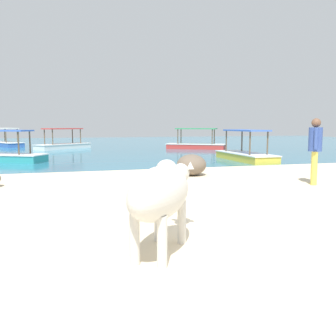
{
  "coord_description": "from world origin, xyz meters",
  "views": [
    {
      "loc": [
        -2.69,
        -4.68,
        1.49
      ],
      "look_at": [
        -0.5,
        3.0,
        0.55
      ],
      "focal_mm": 38.9,
      "sensor_mm": 36.0,
      "label": 1
    }
  ],
  "objects": [
    {
      "name": "boat_white",
      "position": [
        -2.77,
        19.02,
        0.29
      ],
      "size": [
        3.58,
        3.22,
        1.29
      ],
      "rotation": [
        0.0,
        0.0,
        0.68
      ],
      "color": "white",
      "rests_on": "water_surface"
    },
    {
      "name": "water_surface",
      "position": [
        0.0,
        22.0,
        0.0
      ],
      "size": [
        60.0,
        36.0,
        0.03
      ],
      "primitive_type": "cube",
      "color": "teal",
      "rests_on": "ground"
    },
    {
      "name": "cow",
      "position": [
        -1.65,
        -0.74,
        0.73
      ],
      "size": [
        1.32,
        1.77,
        1.05
      ],
      "rotation": [
        0.0,
        0.0,
        1.01
      ],
      "color": "beige",
      "rests_on": "sand_beach"
    },
    {
      "name": "person_standing",
      "position": [
        3.18,
        2.85,
        0.99
      ],
      "size": [
        0.33,
        0.44,
        1.62
      ],
      "rotation": [
        0.0,
        0.0,
        2.54
      ],
      "color": "#DBC64C",
      "rests_on": "sand_beach"
    },
    {
      "name": "boat_yellow",
      "position": [
        4.63,
        9.12,
        0.29
      ],
      "size": [
        1.16,
        3.67,
        1.29
      ],
      "rotation": [
        0.0,
        0.0,
        1.57
      ],
      "color": "gold",
      "rests_on": "water_surface"
    },
    {
      "name": "boat_teal",
      "position": [
        -5.19,
        11.38,
        0.29
      ],
      "size": [
        3.79,
        2.73,
        1.29
      ],
      "rotation": [
        0.0,
        0.0,
        5.8
      ],
      "color": "teal",
      "rests_on": "water_surface"
    },
    {
      "name": "boat_red",
      "position": [
        5.25,
        16.76,
        0.29
      ],
      "size": [
        3.71,
        2.96,
        1.29
      ],
      "rotation": [
        0.0,
        0.0,
        2.57
      ],
      "color": "#C63833",
      "rests_on": "water_surface"
    },
    {
      "name": "boat_blue",
      "position": [
        -6.63,
        22.74,
        0.29
      ],
      "size": [
        2.82,
        3.76,
        1.29
      ],
      "rotation": [
        0.0,
        0.0,
        5.23
      ],
      "color": "#3866B7",
      "rests_on": "water_surface"
    },
    {
      "name": "shore_rock_large",
      "position": [
        0.84,
        5.22,
        0.35
      ],
      "size": [
        1.05,
        1.08,
        0.62
      ],
      "primitive_type": "ellipsoid",
      "rotation": [
        0.0,
        0.0,
        1.31
      ],
      "color": "#6B5B4C",
      "rests_on": "sand_beach"
    },
    {
      "name": "sand_beach",
      "position": [
        0.0,
        0.0,
        0.02
      ],
      "size": [
        18.0,
        14.0,
        0.04
      ],
      "primitive_type": "cube",
      "color": "beige",
      "rests_on": "ground"
    }
  ]
}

